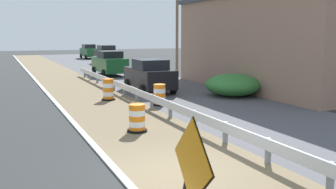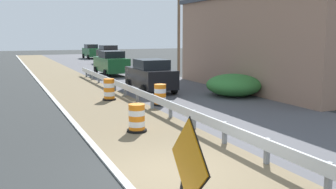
# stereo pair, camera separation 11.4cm
# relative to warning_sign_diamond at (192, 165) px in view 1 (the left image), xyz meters

# --- Properties ---
(ground_plane) EXTENTS (160.00, 160.00, 0.00)m
(ground_plane) POSITION_rel_warning_sign_diamond_xyz_m (0.74, 2.34, -1.06)
(ground_plane) COLOR #2B2D2D
(median_dirt_strip) EXTENTS (3.95, 120.00, 0.01)m
(median_dirt_strip) POSITION_rel_warning_sign_diamond_xyz_m (1.51, 2.34, -1.05)
(median_dirt_strip) COLOR #706047
(median_dirt_strip) RESTS_ON ground
(curb_near_edge) EXTENTS (0.20, 120.00, 0.11)m
(curb_near_edge) POSITION_rel_warning_sign_diamond_xyz_m (-0.56, 2.34, -1.05)
(curb_near_edge) COLOR #ADADA8
(curb_near_edge) RESTS_ON ground
(guardrail_median) EXTENTS (0.18, 45.97, 0.71)m
(guardrail_median) POSITION_rel_warning_sign_diamond_xyz_m (3.25, 2.99, -0.54)
(guardrail_median) COLOR silver
(guardrail_median) RESTS_ON ground
(warning_sign_diamond) EXTENTS (0.13, 1.69, 1.98)m
(warning_sign_diamond) POSITION_rel_warning_sign_diamond_xyz_m (0.00, 0.00, 0.00)
(warning_sign_diamond) COLOR black
(warning_sign_diamond) RESTS_ON ground
(traffic_barrel_nearest) EXTENTS (0.72, 0.72, 0.99)m
(traffic_barrel_nearest) POSITION_rel_warning_sign_diamond_xyz_m (1.27, 6.57, -0.61)
(traffic_barrel_nearest) COLOR orange
(traffic_barrel_nearest) RESTS_ON ground
(traffic_barrel_close) EXTENTS (0.72, 0.72, 1.04)m
(traffic_barrel_close) POSITION_rel_warning_sign_diamond_xyz_m (4.00, 10.96, -0.59)
(traffic_barrel_close) COLOR orange
(traffic_barrel_close) RESTS_ON ground
(traffic_barrel_mid) EXTENTS (0.71, 0.71, 1.13)m
(traffic_barrel_mid) POSITION_rel_warning_sign_diamond_xyz_m (2.12, 13.45, -0.55)
(traffic_barrel_mid) COLOR orange
(traffic_barrel_mid) RESTS_ON ground
(car_lead_near_lane) EXTENTS (2.18, 4.79, 2.06)m
(car_lead_near_lane) POSITION_rel_warning_sign_diamond_xyz_m (5.61, 25.70, -0.03)
(car_lead_near_lane) COLOR #195128
(car_lead_near_lane) RESTS_ON ground
(car_trailing_near_lane) EXTENTS (2.20, 4.47, 2.19)m
(car_trailing_near_lane) POSITION_rel_warning_sign_diamond_xyz_m (8.73, 38.08, 0.04)
(car_trailing_near_lane) COLOR black
(car_trailing_near_lane) RESTS_ON ground
(car_lead_far_lane) EXTENTS (2.12, 4.29, 1.96)m
(car_lead_far_lane) POSITION_rel_warning_sign_diamond_xyz_m (5.21, 15.38, -0.08)
(car_lead_far_lane) COLOR black
(car_lead_far_lane) RESTS_ON ground
(car_mid_far_lane) EXTENTS (2.04, 4.42, 2.05)m
(car_mid_far_lane) POSITION_rel_warning_sign_diamond_xyz_m (9.12, 49.16, -0.03)
(car_mid_far_lane) COLOR #195128
(car_mid_far_lane) RESTS_ON ground
(roadside_shop_near) EXTENTS (8.13, 14.72, 5.98)m
(roadside_shop_near) POSITION_rel_warning_sign_diamond_xyz_m (13.85, 13.64, 1.95)
(roadside_shop_near) COLOR #93705B
(roadside_shop_near) RESTS_ON ground
(utility_pole_near) EXTENTS (0.24, 1.80, 7.71)m
(utility_pole_near) POSITION_rel_warning_sign_diamond_xyz_m (11.40, 9.39, 2.95)
(utility_pole_near) COLOR brown
(utility_pole_near) RESTS_ON ground
(utility_pole_mid) EXTENTS (0.24, 1.80, 9.40)m
(utility_pole_mid) POSITION_rel_warning_sign_diamond_xyz_m (11.30, 24.28, 3.81)
(utility_pole_mid) COLOR brown
(utility_pole_mid) RESTS_ON ground
(bush_roadside) EXTENTS (3.07, 3.07, 1.24)m
(bush_roadside) POSITION_rel_warning_sign_diamond_xyz_m (8.88, 11.96, -0.44)
(bush_roadside) COLOR #337533
(bush_roadside) RESTS_ON ground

